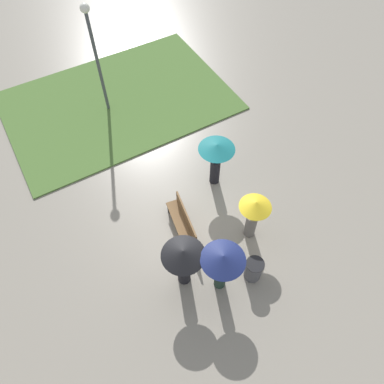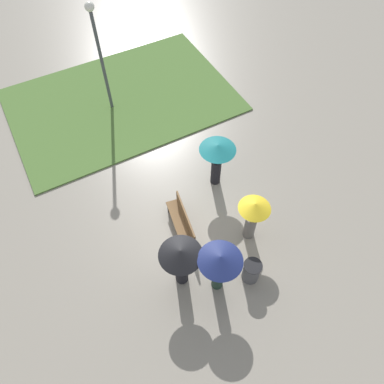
{
  "view_description": "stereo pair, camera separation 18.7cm",
  "coord_description": "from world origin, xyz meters",
  "views": [
    {
      "loc": [
        5.26,
        -2.8,
        10.44
      ],
      "look_at": [
        -0.59,
        0.62,
        0.9
      ],
      "focal_mm": 35.0,
      "sensor_mm": 36.0,
      "label": 1
    },
    {
      "loc": [
        5.36,
        -2.63,
        10.44
      ],
      "look_at": [
        -0.59,
        0.62,
        0.9
      ],
      "focal_mm": 35.0,
      "sensor_mm": 36.0,
      "label": 2
    }
  ],
  "objects": [
    {
      "name": "crowd_person_yellow",
      "position": [
        1.14,
        1.7,
        1.22
      ],
      "size": [
        0.95,
        0.95,
        1.75
      ],
      "rotation": [
        0.0,
        0.0,
        2.12
      ],
      "color": "slate",
      "rests_on": "ground_plane"
    },
    {
      "name": "park_bench",
      "position": [
        -0.03,
        -0.03,
        0.47
      ],
      "size": [
        1.78,
        0.71,
        0.9
      ],
      "rotation": [
        0.0,
        0.0,
        -0.17
      ],
      "color": "brown",
      "rests_on": "ground_plane"
    },
    {
      "name": "lawn_patch_near",
      "position": [
        -6.64,
        0.61,
        0.03
      ],
      "size": [
        6.14,
        8.9,
        0.06
      ],
      "color": "#4C7033",
      "rests_on": "ground_plane"
    },
    {
      "name": "ground_plane",
      "position": [
        0.0,
        0.0,
        0.0
      ],
      "size": [
        90.0,
        90.0,
        0.0
      ],
      "primitive_type": "plane",
      "color": "gray"
    },
    {
      "name": "lamp_post",
      "position": [
        -6.44,
        0.1,
        2.8
      ],
      "size": [
        0.32,
        0.32,
        4.35
      ],
      "color": "#474C51",
      "rests_on": "ground_plane"
    },
    {
      "name": "crowd_person_navy",
      "position": [
        2.09,
        -0.02,
        1.41
      ],
      "size": [
        1.2,
        1.2,
        1.84
      ],
      "rotation": [
        0.0,
        0.0,
        3.09
      ],
      "color": "#1E3328",
      "rests_on": "ground_plane"
    },
    {
      "name": "trash_bin",
      "position": [
        2.35,
        0.95,
        0.4
      ],
      "size": [
        0.53,
        0.53,
        0.8
      ],
      "color": "#4C4C51",
      "rests_on": "ground_plane"
    },
    {
      "name": "crowd_person_black",
      "position": [
        1.44,
        -0.83,
        1.33
      ],
      "size": [
        1.19,
        1.19,
        1.8
      ],
      "rotation": [
        0.0,
        0.0,
        3.29
      ],
      "color": "black",
      "rests_on": "ground_plane"
    },
    {
      "name": "crowd_person_teal",
      "position": [
        -1.18,
        1.86,
        1.38
      ],
      "size": [
        1.18,
        1.18,
        1.85
      ],
      "rotation": [
        0.0,
        0.0,
        5.01
      ],
      "color": "black",
      "rests_on": "ground_plane"
    }
  ]
}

